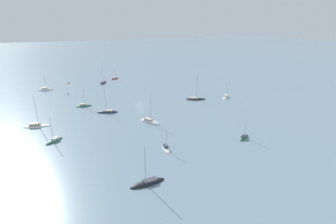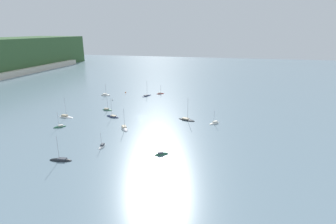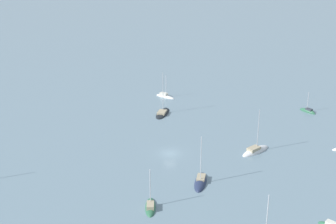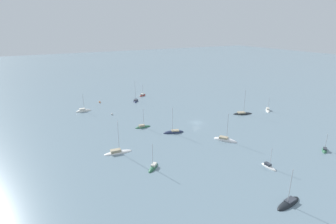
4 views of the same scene
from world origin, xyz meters
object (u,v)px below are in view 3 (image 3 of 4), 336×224
at_px(sailboat_11, 201,182).
at_px(sailboat_12, 150,207).
at_px(sailboat_8, 308,112).
at_px(sailboat_9, 255,151).
at_px(sailboat_10, 163,113).
at_px(sailboat_1, 165,96).

relative_size(sailboat_11, sailboat_12, 1.34).
xyz_separation_m(sailboat_8, sailboat_12, (44.17, 41.55, 0.04)).
bearing_deg(sailboat_9, sailboat_10, 91.57).
distance_m(sailboat_9, sailboat_11, 18.32).
bearing_deg(sailboat_8, sailboat_1, 34.91).
bearing_deg(sailboat_11, sailboat_10, -157.48).
bearing_deg(sailboat_10, sailboat_9, -124.20).
relative_size(sailboat_9, sailboat_12, 1.34).
bearing_deg(sailboat_8, sailboat_9, 105.84).
distance_m(sailboat_9, sailboat_10, 30.26).
height_order(sailboat_9, sailboat_12, sailboat_9).
relative_size(sailboat_1, sailboat_10, 0.61).
xyz_separation_m(sailboat_9, sailboat_11, (13.92, 11.91, -0.02)).
relative_size(sailboat_9, sailboat_11, 1.00).
relative_size(sailboat_8, sailboat_12, 0.82).
distance_m(sailboat_1, sailboat_11, 49.71).
xyz_separation_m(sailboat_10, sailboat_12, (6.15, 44.11, 0.02)).
relative_size(sailboat_10, sailboat_12, 1.49).
bearing_deg(sailboat_11, sailboat_12, -35.84).
bearing_deg(sailboat_12, sailboat_8, -41.76).
xyz_separation_m(sailboat_9, sailboat_10, (17.73, -24.52, -0.00)).
bearing_deg(sailboat_11, sailboat_9, 147.09).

